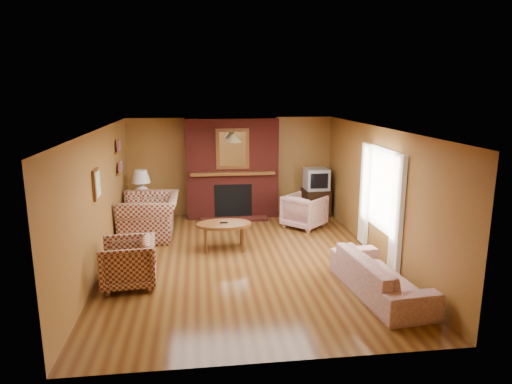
{
  "coord_description": "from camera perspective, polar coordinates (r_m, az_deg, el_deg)",
  "views": [
    {
      "loc": [
        -0.79,
        -7.87,
        3.08
      ],
      "look_at": [
        0.28,
        0.6,
        1.14
      ],
      "focal_mm": 32.0,
      "sensor_mm": 36.0,
      "label": 1
    }
  ],
  "objects": [
    {
      "name": "floor",
      "position": [
        8.49,
        -1.38,
        -8.47
      ],
      "size": [
        6.5,
        6.5,
        0.0
      ],
      "primitive_type": "plane",
      "color": "#4C2810",
      "rests_on": "ground"
    },
    {
      "name": "side_table",
      "position": [
        10.77,
        -13.96,
        -2.51
      ],
      "size": [
        0.49,
        0.49,
        0.61
      ],
      "primitive_type": "cube",
      "rotation": [
        0.0,
        0.0,
        0.07
      ],
      "color": "brown",
      "rests_on": "floor"
    },
    {
      "name": "ceiling",
      "position": [
        7.94,
        -1.48,
        7.89
      ],
      "size": [
        6.5,
        6.5,
        0.0
      ],
      "primitive_type": "plane",
      "rotation": [
        3.14,
        0.0,
        0.0
      ],
      "color": "white",
      "rests_on": "wall_back"
    },
    {
      "name": "coffee_table",
      "position": [
        8.89,
        -4.02,
        -4.24
      ],
      "size": [
        1.06,
        0.66,
        0.56
      ],
      "color": "brown",
      "rests_on": "floor"
    },
    {
      "name": "wall_front",
      "position": [
        5.05,
        2.37,
        -9.03
      ],
      "size": [
        6.5,
        0.0,
        6.5
      ],
      "primitive_type": "plane",
      "rotation": [
        -1.57,
        0.0,
        0.0
      ],
      "color": "olive",
      "rests_on": "floor"
    },
    {
      "name": "plaid_loveseat",
      "position": [
        9.88,
        -13.11,
        -3.01
      ],
      "size": [
        1.2,
        1.37,
        0.89
      ],
      "primitive_type": "imported",
      "rotation": [
        0.0,
        0.0,
        -1.58
      ],
      "color": "maroon",
      "rests_on": "floor"
    },
    {
      "name": "wall_right",
      "position": [
        8.74,
        15.11,
        -0.07
      ],
      "size": [
        0.0,
        6.5,
        6.5
      ],
      "primitive_type": "plane",
      "rotation": [
        1.57,
        0.0,
        -1.57
      ],
      "color": "olive",
      "rests_on": "floor"
    },
    {
      "name": "window_right",
      "position": [
        8.56,
        15.29,
        -0.85
      ],
      "size": [
        0.1,
        1.85,
        2.0
      ],
      "color": "silver",
      "rests_on": "wall_right"
    },
    {
      "name": "plaid_armchair",
      "position": [
        7.58,
        -15.69,
        -8.53
      ],
      "size": [
        0.91,
        0.88,
        0.77
      ],
      "primitive_type": "imported",
      "rotation": [
        0.0,
        0.0,
        -1.49
      ],
      "color": "maroon",
      "rests_on": "floor"
    },
    {
      "name": "wall_left",
      "position": [
        8.27,
        -18.93,
        -1.03
      ],
      "size": [
        0.0,
        6.5,
        6.5
      ],
      "primitive_type": "plane",
      "rotation": [
        1.57,
        0.0,
        1.57
      ],
      "color": "olive",
      "rests_on": "floor"
    },
    {
      "name": "floral_sofa",
      "position": [
        7.3,
        15.27,
        -10.05
      ],
      "size": [
        1.01,
        2.12,
        0.6
      ],
      "primitive_type": "imported",
      "rotation": [
        0.0,
        0.0,
        1.67
      ],
      "color": "beige",
      "rests_on": "floor"
    },
    {
      "name": "bookshelf",
      "position": [
        10.01,
        -16.67,
        4.15
      ],
      "size": [
        0.09,
        0.55,
        0.71
      ],
      "color": "brown",
      "rests_on": "wall_left"
    },
    {
      "name": "floral_armchair",
      "position": [
        10.37,
        6.08,
        -2.4
      ],
      "size": [
        1.15,
        1.14,
        0.75
      ],
      "primitive_type": "imported",
      "rotation": [
        0.0,
        0.0,
        2.34
      ],
      "color": "beige",
      "rests_on": "floor"
    },
    {
      "name": "botanical_print",
      "position": [
        7.9,
        -19.3,
        0.92
      ],
      "size": [
        0.05,
        0.4,
        0.5
      ],
      "color": "brown",
      "rests_on": "wall_left"
    },
    {
      "name": "wall_back",
      "position": [
        11.31,
        -3.11,
        3.21
      ],
      "size": [
        6.5,
        0.0,
        6.5
      ],
      "primitive_type": "plane",
      "rotation": [
        1.57,
        0.0,
        0.0
      ],
      "color": "olive",
      "rests_on": "floor"
    },
    {
      "name": "table_lamp",
      "position": [
        10.61,
        -14.15,
        1.08
      ],
      "size": [
        0.41,
        0.41,
        0.68
      ],
      "color": "silver",
      "rests_on": "side_table"
    },
    {
      "name": "tv_stand",
      "position": [
        11.38,
        7.47,
        -1.27
      ],
      "size": [
        0.66,
        0.61,
        0.67
      ],
      "primitive_type": "cube",
      "rotation": [
        0.0,
        0.0,
        0.08
      ],
      "color": "black",
      "rests_on": "floor"
    },
    {
      "name": "pendant_light",
      "position": [
        10.26,
        -2.77,
        6.75
      ],
      "size": [
        0.36,
        0.36,
        0.48
      ],
      "color": "black",
      "rests_on": "ceiling"
    },
    {
      "name": "crt_tv",
      "position": [
        11.25,
        7.56,
        1.64
      ],
      "size": [
        0.56,
        0.56,
        0.51
      ],
      "color": "#9DA0A4",
      "rests_on": "tv_stand"
    },
    {
      "name": "fireplace",
      "position": [
        11.05,
        -3.0,
        2.89
      ],
      "size": [
        2.2,
        0.82,
        2.4
      ],
      "color": "#581913",
      "rests_on": "floor"
    }
  ]
}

